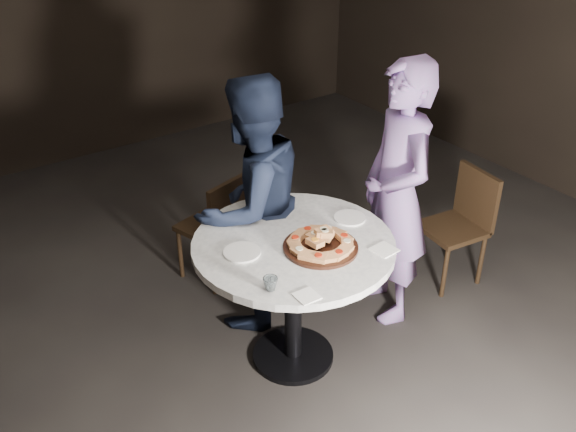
{
  "coord_description": "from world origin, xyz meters",
  "views": [
    {
      "loc": [
        -1.68,
        -2.17,
        2.59
      ],
      "look_at": [
        -0.05,
        0.16,
        0.93
      ],
      "focal_mm": 40.0,
      "sensor_mm": 36.0,
      "label": 1
    }
  ],
  "objects_px": {
    "water_glass": "(270,284)",
    "diner_teal": "(396,195)",
    "diner_navy": "(251,206)",
    "serving_board": "(321,247)",
    "table": "(293,265)",
    "focaccia_pile": "(321,241)",
    "chair_right": "(462,218)",
    "chair_far": "(219,222)"
  },
  "relations": [
    {
      "from": "diner_teal",
      "to": "table",
      "type": "bearing_deg",
      "value": -68.17
    },
    {
      "from": "focaccia_pile",
      "to": "chair_far",
      "type": "bearing_deg",
      "value": 91.06
    },
    {
      "from": "diner_navy",
      "to": "diner_teal",
      "type": "bearing_deg",
      "value": 138.64
    },
    {
      "from": "chair_far",
      "to": "diner_teal",
      "type": "relative_size",
      "value": 0.48
    },
    {
      "from": "table",
      "to": "chair_far",
      "type": "bearing_deg",
      "value": 86.35
    },
    {
      "from": "serving_board",
      "to": "chair_right",
      "type": "distance_m",
      "value": 1.37
    },
    {
      "from": "table",
      "to": "diner_teal",
      "type": "xyz_separation_m",
      "value": [
        0.77,
        0.04,
        0.16
      ]
    },
    {
      "from": "diner_navy",
      "to": "diner_teal",
      "type": "height_order",
      "value": "diner_teal"
    },
    {
      "from": "serving_board",
      "to": "diner_teal",
      "type": "height_order",
      "value": "diner_teal"
    },
    {
      "from": "serving_board",
      "to": "water_glass",
      "type": "relative_size",
      "value": 5.43
    },
    {
      "from": "serving_board",
      "to": "water_glass",
      "type": "distance_m",
      "value": 0.43
    },
    {
      "from": "serving_board",
      "to": "focaccia_pile",
      "type": "height_order",
      "value": "focaccia_pile"
    },
    {
      "from": "serving_board",
      "to": "focaccia_pile",
      "type": "relative_size",
      "value": 1.12
    },
    {
      "from": "chair_far",
      "to": "diner_teal",
      "type": "xyz_separation_m",
      "value": [
        0.71,
        -0.87,
        0.37
      ]
    },
    {
      "from": "serving_board",
      "to": "water_glass",
      "type": "height_order",
      "value": "water_glass"
    },
    {
      "from": "chair_right",
      "to": "diner_teal",
      "type": "height_order",
      "value": "diner_teal"
    },
    {
      "from": "table",
      "to": "chair_right",
      "type": "xyz_separation_m",
      "value": [
        1.39,
        0.03,
        -0.2
      ]
    },
    {
      "from": "water_glass",
      "to": "diner_teal",
      "type": "height_order",
      "value": "diner_teal"
    },
    {
      "from": "chair_right",
      "to": "table",
      "type": "bearing_deg",
      "value": -81.37
    },
    {
      "from": "table",
      "to": "serving_board",
      "type": "bearing_deg",
      "value": -60.41
    },
    {
      "from": "serving_board",
      "to": "focaccia_pile",
      "type": "xyz_separation_m",
      "value": [
        0.0,
        0.0,
        0.03
      ]
    },
    {
      "from": "water_glass",
      "to": "chair_far",
      "type": "distance_m",
      "value": 1.3
    },
    {
      "from": "table",
      "to": "serving_board",
      "type": "height_order",
      "value": "serving_board"
    },
    {
      "from": "table",
      "to": "water_glass",
      "type": "xyz_separation_m",
      "value": [
        -0.33,
        -0.27,
        0.18
      ]
    },
    {
      "from": "chair_far",
      "to": "diner_navy",
      "type": "bearing_deg",
      "value": 70.3
    },
    {
      "from": "diner_navy",
      "to": "diner_teal",
      "type": "xyz_separation_m",
      "value": [
        0.73,
        -0.42,
        0.04
      ]
    },
    {
      "from": "diner_navy",
      "to": "diner_teal",
      "type": "relative_size",
      "value": 0.96
    },
    {
      "from": "serving_board",
      "to": "water_glass",
      "type": "bearing_deg",
      "value": -160.5
    },
    {
      "from": "chair_right",
      "to": "diner_navy",
      "type": "xyz_separation_m",
      "value": [
        -1.36,
        0.43,
        0.33
      ]
    },
    {
      "from": "chair_far",
      "to": "diner_navy",
      "type": "distance_m",
      "value": 0.55
    },
    {
      "from": "table",
      "to": "serving_board",
      "type": "distance_m",
      "value": 0.22
    },
    {
      "from": "chair_far",
      "to": "water_glass",
      "type": "bearing_deg",
      "value": 55.34
    },
    {
      "from": "table",
      "to": "chair_right",
      "type": "height_order",
      "value": "table"
    },
    {
      "from": "water_glass",
      "to": "diner_navy",
      "type": "distance_m",
      "value": 0.83
    },
    {
      "from": "water_glass",
      "to": "diner_teal",
      "type": "distance_m",
      "value": 1.14
    },
    {
      "from": "water_glass",
      "to": "serving_board",
      "type": "bearing_deg",
      "value": 19.5
    },
    {
      "from": "table",
      "to": "focaccia_pile",
      "type": "height_order",
      "value": "focaccia_pile"
    },
    {
      "from": "focaccia_pile",
      "to": "water_glass",
      "type": "xyz_separation_m",
      "value": [
        -0.4,
        -0.14,
        -0.01
      ]
    },
    {
      "from": "table",
      "to": "chair_right",
      "type": "bearing_deg",
      "value": 1.44
    },
    {
      "from": "serving_board",
      "to": "chair_right",
      "type": "height_order",
      "value": "serving_board"
    },
    {
      "from": "focaccia_pile",
      "to": "diner_navy",
      "type": "relative_size",
      "value": 0.22
    },
    {
      "from": "table",
      "to": "chair_far",
      "type": "height_order",
      "value": "table"
    }
  ]
}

